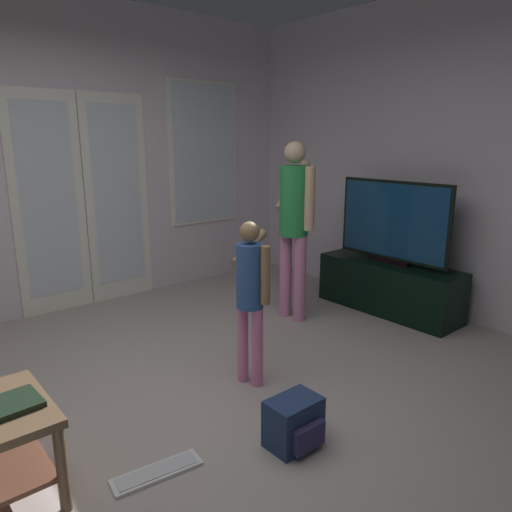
{
  "coord_description": "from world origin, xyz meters",
  "views": [
    {
      "loc": [
        -1.17,
        -2.14,
        1.59
      ],
      "look_at": [
        0.7,
        0.08,
        0.86
      ],
      "focal_mm": 33.45,
      "sensor_mm": 36.0,
      "label": 1
    }
  ],
  "objects_px": {
    "backpack": "(294,423)",
    "person_adult": "(295,216)",
    "tv_stand": "(389,287)",
    "person_child": "(251,288)",
    "flat_screen_tv": "(393,222)",
    "loose_keyboard": "(157,472)"
  },
  "relations": [
    {
      "from": "tv_stand",
      "to": "backpack",
      "type": "relative_size",
      "value": 4.68
    },
    {
      "from": "backpack",
      "to": "loose_keyboard",
      "type": "xyz_separation_m",
      "value": [
        -0.67,
        0.26,
        -0.12
      ]
    },
    {
      "from": "person_child",
      "to": "backpack",
      "type": "xyz_separation_m",
      "value": [
        -0.25,
        -0.67,
        -0.53
      ]
    },
    {
      "from": "flat_screen_tv",
      "to": "person_child",
      "type": "relative_size",
      "value": 1.02
    },
    {
      "from": "flat_screen_tv",
      "to": "loose_keyboard",
      "type": "xyz_separation_m",
      "value": [
        -2.77,
        -0.62,
        -0.84
      ]
    },
    {
      "from": "flat_screen_tv",
      "to": "loose_keyboard",
      "type": "bearing_deg",
      "value": -167.43
    },
    {
      "from": "flat_screen_tv",
      "to": "loose_keyboard",
      "type": "distance_m",
      "value": 2.96
    },
    {
      "from": "tv_stand",
      "to": "person_adult",
      "type": "bearing_deg",
      "value": 150.5
    },
    {
      "from": "loose_keyboard",
      "to": "flat_screen_tv",
      "type": "bearing_deg",
      "value": 12.57
    },
    {
      "from": "flat_screen_tv",
      "to": "person_adult",
      "type": "relative_size",
      "value": 0.71
    },
    {
      "from": "person_adult",
      "to": "person_child",
      "type": "bearing_deg",
      "value": -147.37
    },
    {
      "from": "tv_stand",
      "to": "person_adult",
      "type": "relative_size",
      "value": 0.86
    },
    {
      "from": "person_adult",
      "to": "backpack",
      "type": "distance_m",
      "value": 2.02
    },
    {
      "from": "backpack",
      "to": "person_adult",
      "type": "bearing_deg",
      "value": 45.84
    },
    {
      "from": "flat_screen_tv",
      "to": "person_adult",
      "type": "xyz_separation_m",
      "value": [
        -0.8,
        0.45,
        0.09
      ]
    },
    {
      "from": "person_child",
      "to": "loose_keyboard",
      "type": "distance_m",
      "value": 1.2
    },
    {
      "from": "tv_stand",
      "to": "flat_screen_tv",
      "type": "height_order",
      "value": "flat_screen_tv"
    },
    {
      "from": "tv_stand",
      "to": "person_child",
      "type": "xyz_separation_m",
      "value": [
        -1.85,
        -0.21,
        0.42
      ]
    },
    {
      "from": "tv_stand",
      "to": "loose_keyboard",
      "type": "bearing_deg",
      "value": -167.51
    },
    {
      "from": "backpack",
      "to": "loose_keyboard",
      "type": "bearing_deg",
      "value": 158.7
    },
    {
      "from": "person_adult",
      "to": "loose_keyboard",
      "type": "distance_m",
      "value": 2.42
    },
    {
      "from": "tv_stand",
      "to": "loose_keyboard",
      "type": "distance_m",
      "value": 2.85
    }
  ]
}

